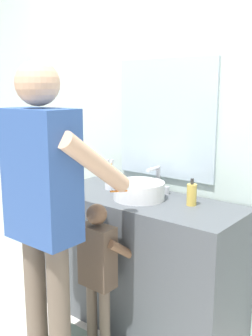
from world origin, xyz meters
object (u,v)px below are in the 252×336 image
object	(u,v)px
toothbrush_cup	(110,181)
child_toddler	(99,265)
adult_parent	(45,195)
soap_bottle	(192,194)

from	to	relation	value
toothbrush_cup	child_toddler	bearing A→B (deg)	-55.61
adult_parent	soap_bottle	bearing A→B (deg)	60.89
adult_parent	toothbrush_cup	bearing A→B (deg)	106.09
toothbrush_cup	soap_bottle	size ratio (longest dim) A/B	1.25
soap_bottle	child_toddler	distance (m)	0.69
soap_bottle	adult_parent	xyz separation A→B (m)	(-0.42, -0.76, 0.09)
toothbrush_cup	adult_parent	world-z (taller)	adult_parent
toothbrush_cup	child_toddler	world-z (taller)	toothbrush_cup
toothbrush_cup	adult_parent	bearing A→B (deg)	-73.91
soap_bottle	adult_parent	bearing A→B (deg)	-119.11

